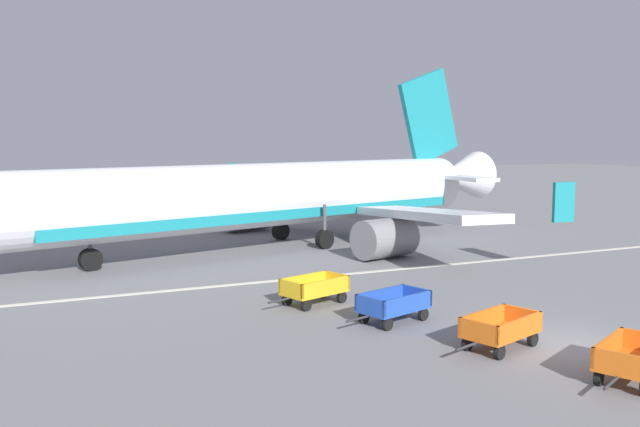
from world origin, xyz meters
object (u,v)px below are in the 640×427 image
baggage_cart_second_in_row (633,359)px  baggage_cart_fourth_in_row (393,305)px  airplane (282,196)px  baggage_cart_third_in_row (500,329)px  baggage_cart_far_end (314,289)px

baggage_cart_second_in_row → baggage_cart_fourth_in_row: bearing=111.0°
airplane → baggage_cart_second_in_row: airplane is taller
baggage_cart_third_in_row → baggage_cart_fourth_in_row: same height
baggage_cart_second_in_row → baggage_cart_fourth_in_row: (-2.91, 7.58, 0.00)m
baggage_cart_third_in_row → airplane: bearing=87.7°
baggage_cart_second_in_row → baggage_cart_fourth_in_row: same height
airplane → baggage_cart_third_in_row: (-0.83, -20.89, -2.45)m
baggage_cart_second_in_row → baggage_cart_far_end: (-4.42, 11.06, 0.00)m
baggage_cart_fourth_in_row → airplane: bearing=82.2°
airplane → baggage_cart_fourth_in_row: airplane is taller
baggage_cart_far_end → baggage_cart_fourth_in_row: bearing=-66.5°
airplane → baggage_cart_second_in_row: bearing=-88.7°
baggage_cart_fourth_in_row → baggage_cart_far_end: 3.80m
baggage_cart_second_in_row → baggage_cart_far_end: bearing=111.8°
baggage_cart_third_in_row → baggage_cart_fourth_in_row: bearing=111.0°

